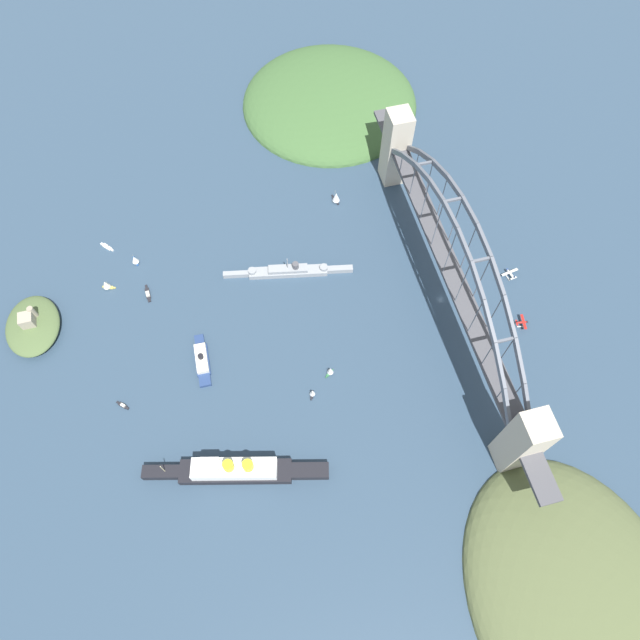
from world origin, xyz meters
TOP-DOWN VIEW (x-y plane):
  - ground_plane at (0.00, 0.00)m, footprint 1400.00×1400.00m
  - harbor_arch_bridge at (0.00, -0.00)m, footprint 271.31×15.07m
  - headland_west_shore at (-181.21, -7.19)m, footprint 143.33×107.36m
  - headland_east_shore at (185.26, 21.42)m, footprint 133.53×134.55m
  - ocean_liner at (-75.83, 144.73)m, footprint 31.29×98.92m
  - naval_cruiser at (42.29, 88.56)m, footprint 19.50×82.65m
  - harbor_ferry_steamer at (-5.64, 152.68)m, footprint 33.94×8.61m
  - fort_island_mid_harbor at (41.48, 248.68)m, footprint 42.94×32.30m
  - seaplane_taxiing_near_bridge at (5.14, -48.49)m, footprint 8.64×11.92m
  - seaplane_second_in_formation at (-29.71, -41.28)m, footprint 10.49×7.80m
  - small_boat_0 at (-21.94, 201.19)m, footprint 6.89×7.00m
  - small_boat_1 at (-31.74, 80.85)m, footprint 5.33×6.34m
  - small_boat_2 at (75.28, 183.82)m, footprint 7.99×5.41m
  - small_boat_3 at (-42.24, 94.29)m, footprint 5.75×4.46m
  - small_boat_4 at (92.05, 43.91)m, footprint 9.43×6.22m
  - small_boat_5 at (49.11, 178.98)m, footprint 13.03×3.30m
  - small_boat_6 at (60.59, 203.47)m, footprint 6.08×8.42m
  - small_boat_7 at (92.21, 201.43)m, footprint 8.69×8.27m

SIDE VIEW (x-z plane):
  - ground_plane at x=0.00m, z-range 0.00..0.00m
  - headland_west_shore at x=-181.21m, z-range -14.74..14.74m
  - headland_east_shore at x=185.26m, z-range -14.73..14.73m
  - small_boat_5 at x=49.11m, z-range -0.31..1.84m
  - small_boat_0 at x=-21.94m, z-range -0.34..1.94m
  - small_boat_7 at x=92.21m, z-range -0.37..2.17m
  - seaplane_taxiing_near_bridge at x=5.14m, z-range -0.35..4.50m
  - seaplane_second_in_formation at x=-29.71m, z-range -0.31..4.86m
  - harbor_ferry_steamer at x=-5.64m, z-range -1.54..6.26m
  - naval_cruiser at x=42.29m, z-range -5.48..10.94m
  - small_boat_3 at x=-42.24m, z-range -0.27..6.88m
  - small_boat_2 at x=75.28m, z-range -0.24..7.38m
  - small_boat_1 at x=-31.74m, z-range -0.21..7.50m
  - small_boat_6 at x=60.59m, z-range -0.27..7.61m
  - fort_island_mid_harbor at x=41.48m, z-range -3.82..12.84m
  - small_boat_4 at x=92.05m, z-range -0.37..9.57m
  - ocean_liner at x=-75.83m, z-range -3.69..15.48m
  - harbor_arch_bridge at x=0.00m, z-range -6.24..69.16m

